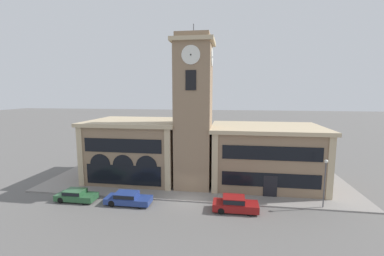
{
  "coord_description": "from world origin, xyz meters",
  "views": [
    {
      "loc": [
        4.33,
        -25.99,
        11.73
      ],
      "look_at": [
        0.13,
        2.59,
        7.75
      ],
      "focal_mm": 24.0,
      "sensor_mm": 36.0,
      "label": 1
    }
  ],
  "objects_px": {
    "parked_car_far": "(235,204)",
    "bollard": "(240,199)",
    "parked_car_near": "(76,195)",
    "parked_car_mid": "(128,198)",
    "street_lamp": "(325,176)"
  },
  "relations": [
    {
      "from": "parked_car_near",
      "to": "parked_car_far",
      "type": "relative_size",
      "value": 0.96
    },
    {
      "from": "parked_car_mid",
      "to": "parked_car_far",
      "type": "xyz_separation_m",
      "value": [
        11.18,
        0.0,
        0.1
      ]
    },
    {
      "from": "parked_car_far",
      "to": "street_lamp",
      "type": "bearing_deg",
      "value": 11.81
    },
    {
      "from": "parked_car_far",
      "to": "bollard",
      "type": "bearing_deg",
      "value": 70.97
    },
    {
      "from": "parked_car_near",
      "to": "parked_car_far",
      "type": "xyz_separation_m",
      "value": [
        17.12,
        -0.0,
        0.12
      ]
    },
    {
      "from": "parked_car_near",
      "to": "street_lamp",
      "type": "xyz_separation_m",
      "value": [
        26.04,
        1.89,
        2.84
      ]
    },
    {
      "from": "street_lamp",
      "to": "bollard",
      "type": "distance_m",
      "value": 8.84
    },
    {
      "from": "parked_car_far",
      "to": "parked_car_near",
      "type": "bearing_deg",
      "value": 179.84
    },
    {
      "from": "street_lamp",
      "to": "bollard",
      "type": "relative_size",
      "value": 4.7
    },
    {
      "from": "parked_car_far",
      "to": "street_lamp",
      "type": "height_order",
      "value": "street_lamp"
    },
    {
      "from": "parked_car_far",
      "to": "street_lamp",
      "type": "xyz_separation_m",
      "value": [
        8.92,
        1.89,
        2.71
      ]
    },
    {
      "from": "parked_car_far",
      "to": "parked_car_mid",
      "type": "bearing_deg",
      "value": 179.84
    },
    {
      "from": "parked_car_near",
      "to": "parked_car_mid",
      "type": "distance_m",
      "value": 5.94
    },
    {
      "from": "parked_car_near",
      "to": "street_lamp",
      "type": "distance_m",
      "value": 26.26
    },
    {
      "from": "parked_car_mid",
      "to": "street_lamp",
      "type": "bearing_deg",
      "value": 5.21
    }
  ]
}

